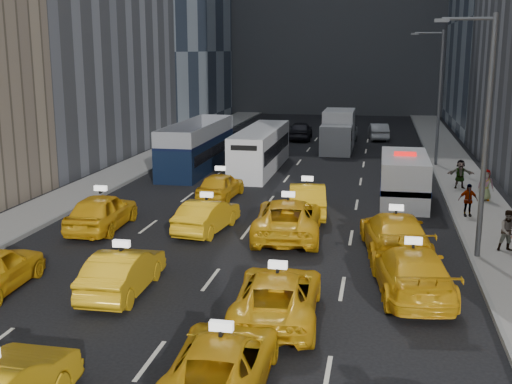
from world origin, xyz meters
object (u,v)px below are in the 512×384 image
at_px(double_decker, 197,147).
at_px(box_truck, 338,131).
at_px(city_bus, 261,150).
at_px(nypd_van, 404,180).

xyz_separation_m(double_decker, box_truck, (8.56, 9.91, 0.01)).
height_order(city_bus, box_truck, box_truck).
distance_m(nypd_van, double_decker, 14.82).
bearing_deg(city_bus, nypd_van, -31.99).
bearing_deg(box_truck, double_decker, -126.20).
bearing_deg(nypd_van, city_bus, 146.13).
distance_m(nypd_van, city_bus, 11.65).
xyz_separation_m(nypd_van, city_bus, (-8.93, 7.49, 0.16)).
distance_m(double_decker, box_truck, 13.09).
relative_size(city_bus, box_truck, 1.56).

